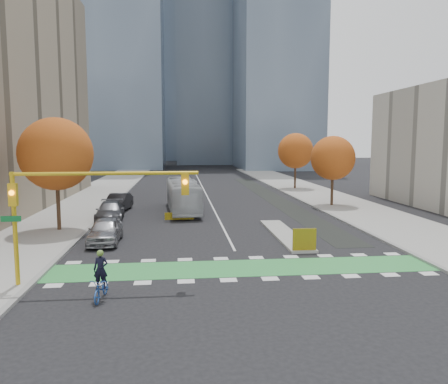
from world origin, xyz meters
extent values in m
plane|color=black|center=(0.00, 0.00, 0.00)|extent=(300.00, 300.00, 0.00)
cube|color=gray|center=(-13.50, 20.00, 0.07)|extent=(7.00, 120.00, 0.15)
cube|color=gray|center=(13.50, 20.00, 0.07)|extent=(7.00, 120.00, 0.15)
cube|color=gray|center=(-10.00, 20.00, 0.07)|extent=(0.30, 120.00, 0.16)
cube|color=gray|center=(10.00, 20.00, 0.07)|extent=(0.30, 120.00, 0.16)
cube|color=green|center=(0.00, 1.50, 0.01)|extent=(20.00, 3.00, 0.01)
cube|color=silver|center=(0.00, 40.00, 0.01)|extent=(0.15, 70.00, 0.01)
cube|color=black|center=(7.50, 30.00, 0.01)|extent=(2.50, 50.00, 0.01)
cube|color=gray|center=(4.00, 9.00, 0.08)|extent=(1.60, 10.00, 0.16)
cube|color=yellow|center=(4.00, 4.20, 0.80)|extent=(1.40, 0.12, 1.30)
cube|color=#47566B|center=(-18.00, 90.00, 35.00)|extent=(22.00, 22.00, 70.00)
cube|color=#47566B|center=(6.00, 110.00, 45.00)|extent=(20.00, 20.00, 90.00)
cube|color=#47566B|center=(20.00, 85.00, 30.00)|extent=(18.00, 24.00, 60.00)
cube|color=#47566B|center=(-4.00, 140.00, 40.00)|extent=(26.00, 26.00, 80.00)
cylinder|color=#332114|center=(-12.00, 12.00, 2.62)|extent=(0.28, 0.28, 5.25)
sphere|color=#963C12|center=(-12.00, 12.00, 5.62)|extent=(5.20, 5.20, 5.20)
cylinder|color=#332114|center=(12.00, 22.00, 2.27)|extent=(0.28, 0.28, 4.55)
sphere|color=#963C12|center=(12.00, 22.00, 4.88)|extent=(4.40, 4.40, 4.40)
cylinder|color=#332114|center=(12.50, 38.00, 2.45)|extent=(0.28, 0.28, 4.90)
sphere|color=#963C12|center=(12.50, 38.00, 5.25)|extent=(4.80, 4.80, 4.80)
cylinder|color=#BF9914|center=(-10.50, -0.50, 2.60)|extent=(0.20, 0.20, 5.20)
cylinder|color=#BF9914|center=(-6.50, -0.50, 5.10)|extent=(8.20, 0.16, 0.16)
cube|color=#BF9914|center=(-10.50, -0.50, 4.20)|extent=(0.35, 0.28, 1.00)
sphere|color=orange|center=(-10.50, -0.68, 4.30)|extent=(0.22, 0.22, 0.22)
cube|color=#BF9914|center=(-3.00, -0.50, 4.60)|extent=(0.35, 0.28, 1.00)
sphere|color=orange|center=(-3.00, -0.68, 4.70)|extent=(0.22, 0.22, 0.22)
cube|color=#0C5926|center=(-10.50, -0.90, 3.20)|extent=(0.85, 0.04, 0.25)
imported|color=#214A9A|center=(-6.52, -2.39, 0.48)|extent=(0.82, 1.88, 0.96)
imported|color=black|center=(-6.52, -2.39, 1.29)|extent=(0.63, 0.45, 1.62)
sphere|color=#597F2D|center=(-6.52, -2.39, 1.96)|extent=(0.28, 0.28, 0.28)
imported|color=#BABEC2|center=(-2.96, 20.33, 1.51)|extent=(3.23, 10.96, 3.01)
imported|color=#96969B|center=(-8.05, 8.00, 0.81)|extent=(1.93, 4.75, 1.62)
imported|color=black|center=(-9.00, 21.07, 0.82)|extent=(2.33, 5.13, 1.63)
imported|color=#47474C|center=(-9.00, 16.07, 0.78)|extent=(2.56, 5.49, 1.55)
camera|label=1|loc=(-3.24, -20.26, 6.51)|focal=35.00mm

